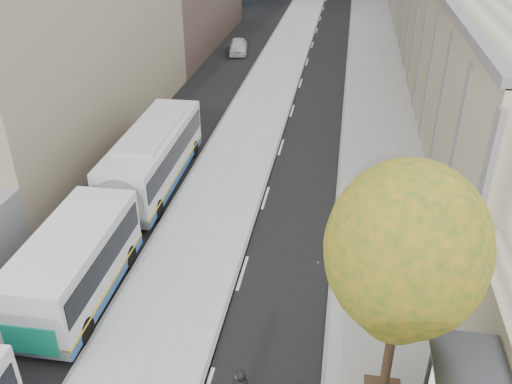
# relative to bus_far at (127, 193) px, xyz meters

# --- Properties ---
(bus_platform) EXTENTS (4.25, 150.00, 0.15)m
(bus_platform) POSITION_rel_bus_far_xyz_m (3.46, 14.24, -1.47)
(bus_platform) COLOR #A1A1A1
(bus_platform) RESTS_ON ground
(sidewalk) EXTENTS (4.75, 150.00, 0.08)m
(sidewalk) POSITION_rel_bus_far_xyz_m (11.46, 14.24, -1.51)
(sidewalk) COLOR gray
(sidewalk) RESTS_ON ground
(tree_c) EXTENTS (4.20, 4.20, 7.28)m
(tree_c) POSITION_rel_bus_far_xyz_m (10.94, -7.76, 3.70)
(tree_c) COLOR #332117
(tree_c) RESTS_ON sidewalk
(bus_far) EXTENTS (2.77, 17.02, 2.83)m
(bus_far) POSITION_rel_bus_far_xyz_m (0.00, 0.00, 0.00)
(bus_far) COLOR silver
(bus_far) RESTS_ON ground
(distant_car) EXTENTS (2.17, 4.11, 1.33)m
(distant_car) POSITION_rel_bus_far_xyz_m (-0.76, 28.90, -0.88)
(distant_car) COLOR silver
(distant_car) RESTS_ON ground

